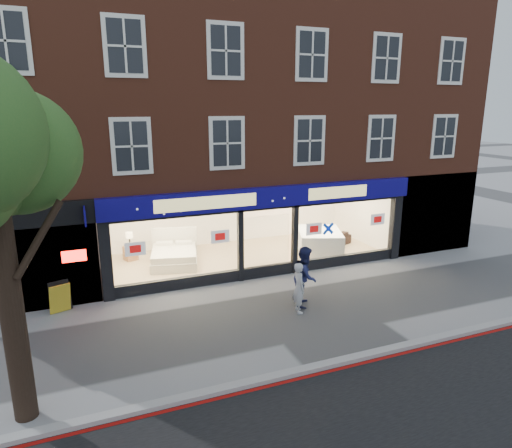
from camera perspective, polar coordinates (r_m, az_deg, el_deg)
ground at (r=14.08m, az=6.55°, el=-10.63°), size 120.00×120.00×0.00m
kerb_line at (r=11.78m, az=14.03°, el=-16.34°), size 60.00×0.10×0.01m
kerb_stone at (r=11.89m, az=13.46°, el=-15.69°), size 60.00×0.25×0.12m
showroom_floor at (r=18.50m, az=-1.22°, el=-4.10°), size 11.00×4.50×0.10m
building at (r=19.11m, az=-3.25°, el=16.65°), size 19.00×8.26×10.30m
display_bed at (r=17.72m, az=-10.19°, el=-3.87°), size 2.18×2.46×1.19m
bedside_table at (r=18.56m, az=-15.42°, el=-3.52°), size 0.57×0.57×0.55m
mattress_stack at (r=19.17m, az=7.90°, el=-2.07°), size 2.38×2.64×0.85m
sofa at (r=19.92m, az=9.33°, el=-1.91°), size 2.09×1.41×0.57m
a_board at (r=14.87m, az=-23.29°, el=-8.41°), size 0.70×0.56×0.93m
pedestrian_grey at (r=13.64m, az=5.40°, el=-7.93°), size 0.45×0.61×1.54m
pedestrian_blue at (r=14.09m, az=6.18°, el=-6.49°), size 1.09×1.14×1.86m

